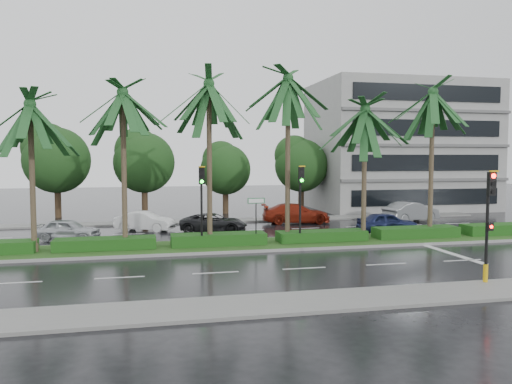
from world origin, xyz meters
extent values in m
plane|color=black|center=(0.00, 0.00, 0.00)|extent=(120.00, 120.00, 0.00)
cube|color=slate|center=(0.00, -10.20, 0.06)|extent=(40.00, 2.40, 0.12)
cube|color=slate|center=(0.00, 12.00, 0.06)|extent=(40.00, 2.00, 0.12)
cube|color=gray|center=(0.00, 1.00, 0.07)|extent=(36.00, 4.00, 0.14)
cube|color=#2C4F1A|center=(0.00, 1.00, 0.14)|extent=(35.60, 3.70, 0.02)
cube|color=#143F12|center=(-9.00, 1.00, 0.45)|extent=(5.20, 1.40, 0.60)
cube|color=#143F12|center=(-3.00, 1.00, 0.45)|extent=(5.20, 1.40, 0.60)
cube|color=#143F12|center=(3.00, 1.00, 0.45)|extent=(5.20, 1.40, 0.60)
cube|color=#143F12|center=(9.00, 1.00, 0.45)|extent=(5.20, 1.40, 0.60)
cube|color=#143F12|center=(15.00, 1.00, 0.45)|extent=(5.20, 1.40, 0.60)
cube|color=silver|center=(-12.00, -5.00, 0.01)|extent=(2.00, 0.12, 0.01)
cube|color=silver|center=(-12.00, 7.00, 0.01)|extent=(2.00, 0.12, 0.01)
cube|color=silver|center=(-8.00, -5.00, 0.01)|extent=(2.00, 0.12, 0.01)
cube|color=silver|center=(-8.00, 7.00, 0.01)|extent=(2.00, 0.12, 0.01)
cube|color=silver|center=(-4.00, -5.00, 0.01)|extent=(2.00, 0.12, 0.01)
cube|color=silver|center=(-4.00, 7.00, 0.01)|extent=(2.00, 0.12, 0.01)
cube|color=silver|center=(0.00, -5.00, 0.01)|extent=(2.00, 0.12, 0.01)
cube|color=silver|center=(0.00, 7.00, 0.01)|extent=(2.00, 0.12, 0.01)
cube|color=silver|center=(4.00, -5.00, 0.01)|extent=(2.00, 0.12, 0.01)
cube|color=silver|center=(4.00, 7.00, 0.01)|extent=(2.00, 0.12, 0.01)
cube|color=silver|center=(8.00, -5.00, 0.01)|extent=(2.00, 0.12, 0.01)
cube|color=silver|center=(8.00, 7.00, 0.01)|extent=(2.00, 0.12, 0.01)
cube|color=silver|center=(12.00, 7.00, 0.01)|extent=(2.00, 0.12, 0.01)
cube|color=silver|center=(16.00, 7.00, 0.01)|extent=(2.00, 0.12, 0.01)
cube|color=silver|center=(8.50, -3.00, 0.01)|extent=(0.40, 6.00, 0.01)
cylinder|color=#49382A|center=(-12.50, 1.00, 3.90)|extent=(0.28, 0.28, 7.49)
cylinder|color=#49382A|center=(-12.50, 1.00, 0.37)|extent=(0.40, 0.40, 0.44)
cylinder|color=#49382A|center=(-8.00, 1.10, 4.26)|extent=(0.28, 0.28, 8.22)
cylinder|color=#49382A|center=(-8.00, 1.10, 0.37)|extent=(0.40, 0.40, 0.44)
cylinder|color=#49382A|center=(-3.50, 0.90, 4.54)|extent=(0.28, 0.28, 8.78)
cylinder|color=#49382A|center=(-3.50, 0.90, 0.37)|extent=(0.40, 0.40, 0.44)
cylinder|color=#49382A|center=(1.00, 1.20, 4.79)|extent=(0.28, 0.28, 9.27)
cylinder|color=#49382A|center=(1.00, 1.20, 0.37)|extent=(0.40, 0.40, 0.44)
cylinder|color=#49382A|center=(5.50, 0.80, 3.95)|extent=(0.28, 0.28, 7.60)
cylinder|color=#49382A|center=(5.50, 0.80, 0.37)|extent=(0.40, 0.40, 0.44)
cylinder|color=#49382A|center=(10.00, 1.10, 4.52)|extent=(0.28, 0.28, 8.74)
cylinder|color=#49382A|center=(10.00, 1.10, 0.37)|extent=(0.40, 0.40, 0.44)
cylinder|color=black|center=(6.00, -9.30, 1.82)|extent=(0.12, 0.12, 3.40)
cube|color=black|center=(6.00, -9.48, 3.97)|extent=(0.30, 0.18, 0.90)
cube|color=gold|center=(6.00, -9.60, 4.45)|extent=(0.34, 0.12, 0.06)
cylinder|color=#FF0C05|center=(6.00, -9.58, 4.27)|extent=(0.18, 0.04, 0.18)
cylinder|color=black|center=(6.00, -9.58, 3.97)|extent=(0.18, 0.04, 0.18)
cylinder|color=black|center=(6.00, -9.58, 3.67)|extent=(0.18, 0.04, 0.18)
cylinder|color=gold|center=(6.00, -9.30, 0.47)|extent=(0.18, 0.18, 0.70)
cube|color=black|center=(6.00, -9.46, 2.32)|extent=(0.22, 0.16, 0.32)
cylinder|color=#FF0C05|center=(6.00, -9.55, 2.32)|extent=(0.12, 0.03, 0.12)
cylinder|color=black|center=(-4.00, 0.40, 1.85)|extent=(0.12, 0.12, 3.40)
cube|color=black|center=(-4.00, 0.22, 4.00)|extent=(0.30, 0.18, 0.90)
cube|color=gold|center=(-4.00, 0.10, 4.48)|extent=(0.34, 0.12, 0.06)
cylinder|color=black|center=(-4.00, 0.12, 4.30)|extent=(0.18, 0.04, 0.18)
cylinder|color=black|center=(-4.00, 0.12, 4.00)|extent=(0.18, 0.04, 0.18)
cylinder|color=#0CE519|center=(-4.00, 0.12, 3.70)|extent=(0.18, 0.04, 0.18)
cylinder|color=black|center=(1.50, 0.40, 1.85)|extent=(0.12, 0.12, 3.40)
cube|color=black|center=(1.50, 0.22, 4.00)|extent=(0.30, 0.18, 0.90)
cube|color=gold|center=(1.50, 0.10, 4.48)|extent=(0.34, 0.12, 0.06)
cylinder|color=black|center=(1.50, 0.12, 4.30)|extent=(0.18, 0.04, 0.18)
cylinder|color=black|center=(1.50, 0.12, 4.00)|extent=(0.18, 0.04, 0.18)
cylinder|color=#0CE519|center=(1.50, 0.12, 3.70)|extent=(0.18, 0.04, 0.18)
cylinder|color=black|center=(-1.00, 0.50, 1.45)|extent=(0.06, 0.06, 2.60)
cube|color=#0C5926|center=(-1.00, 0.47, 2.60)|extent=(0.95, 0.04, 0.30)
cube|color=white|center=(-1.00, 0.45, 2.60)|extent=(0.85, 0.01, 0.22)
cylinder|color=#342717|center=(-14.00, 17.50, 1.31)|extent=(0.52, 0.52, 2.63)
sphere|color=#193614|center=(-14.00, 17.50, 4.73)|extent=(5.40, 5.40, 5.40)
sphere|color=#193614|center=(-14.00, 17.80, 5.78)|extent=(4.05, 4.05, 4.05)
cylinder|color=#342717|center=(-7.00, 17.50, 1.26)|extent=(0.52, 0.52, 2.51)
sphere|color=#193614|center=(-7.00, 17.50, 4.52)|extent=(5.17, 5.17, 5.17)
sphere|color=#193614|center=(-7.00, 17.80, 5.53)|extent=(3.88, 3.88, 3.88)
cylinder|color=#342717|center=(0.00, 17.50, 1.08)|extent=(0.52, 0.52, 2.16)
sphere|color=#193614|center=(0.00, 17.50, 3.89)|extent=(4.45, 4.45, 4.45)
sphere|color=#193614|center=(0.00, 17.80, 4.76)|extent=(3.34, 3.34, 3.34)
cylinder|color=#342717|center=(7.00, 17.50, 1.18)|extent=(0.52, 0.52, 2.35)
sphere|color=#193614|center=(7.00, 17.50, 4.23)|extent=(4.84, 4.84, 4.84)
sphere|color=#193614|center=(7.00, 17.80, 5.17)|extent=(3.63, 3.63, 3.63)
cylinder|color=#342717|center=(14.00, 17.50, 1.28)|extent=(0.52, 0.52, 2.56)
sphere|color=#193614|center=(14.00, 17.50, 4.61)|extent=(5.27, 5.27, 5.27)
sphere|color=#193614|center=(14.00, 17.80, 5.64)|extent=(3.95, 3.95, 3.95)
cube|color=gray|center=(17.00, 18.00, 6.00)|extent=(16.00, 10.00, 12.00)
imported|color=silver|center=(-11.50, 5.25, 0.65)|extent=(2.56, 4.09, 1.30)
imported|color=white|center=(-7.00, 8.30, 0.65)|extent=(2.83, 4.17, 1.30)
imported|color=black|center=(-2.50, 6.76, 0.62)|extent=(3.11, 4.84, 1.24)
imported|color=maroon|center=(4.16, 9.83, 0.74)|extent=(2.64, 5.31, 1.48)
imported|color=#1A234F|center=(8.66, 4.00, 0.67)|extent=(1.86, 4.05, 1.34)
imported|color=slate|center=(13.16, 8.85, 0.76)|extent=(2.80, 4.90, 1.53)
camera|label=1|loc=(-6.88, -26.06, 4.98)|focal=35.00mm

